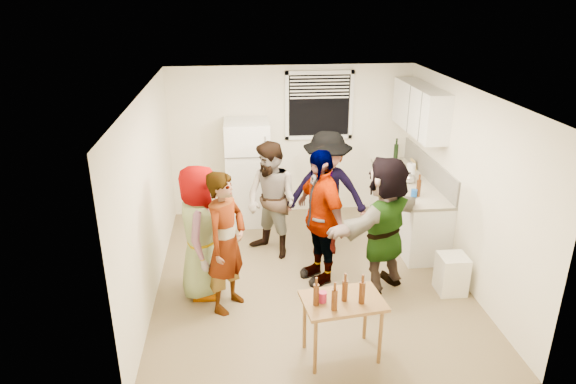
{
  "coord_description": "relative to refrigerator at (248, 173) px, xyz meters",
  "views": [
    {
      "loc": [
        -0.91,
        -5.97,
        3.63
      ],
      "look_at": [
        -0.27,
        0.22,
        1.15
      ],
      "focal_mm": 32.0,
      "sensor_mm": 36.0,
      "label": 1
    }
  ],
  "objects": [
    {
      "name": "room",
      "position": [
        0.75,
        -1.88,
        -0.85
      ],
      "size": [
        4.0,
        4.5,
        2.5
      ],
      "primitive_type": null,
      "color": "white",
      "rests_on": "ground"
    },
    {
      "name": "beer_bottle_counter",
      "position": [
        2.35,
        -1.39,
        0.05
      ],
      "size": [
        0.06,
        0.06,
        0.24
      ],
      "primitive_type": "cylinder",
      "color": "#47230C",
      "rests_on": "countertop"
    },
    {
      "name": "backsplash",
      "position": [
        2.74,
        -0.73,
        0.23
      ],
      "size": [
        0.03,
        2.2,
        0.36
      ],
      "primitive_type": "cube",
      "color": "#A6A399",
      "rests_on": "countertop"
    },
    {
      "name": "guest_back_left",
      "position": [
        0.3,
        -1.2,
        -0.85
      ],
      "size": [
        1.78,
        1.76,
        0.64
      ],
      "primitive_type": "imported",
      "rotation": [
        0.0,
        0.0,
        -0.8
      ],
      "color": "brown",
      "rests_on": "ground"
    },
    {
      "name": "picture_frame",
      "position": [
        2.67,
        -0.24,
        0.13
      ],
      "size": [
        0.02,
        0.19,
        0.16
      ],
      "primitive_type": "cube",
      "color": "#DBB35B",
      "rests_on": "countertop"
    },
    {
      "name": "serving_table",
      "position": [
        0.85,
        -3.5,
        -0.85
      ],
      "size": [
        0.88,
        0.64,
        0.69
      ],
      "primitive_type": null,
      "rotation": [
        0.0,
        0.0,
        0.13
      ],
      "color": "brown",
      "rests_on": "ground"
    },
    {
      "name": "guest_black",
      "position": [
        0.87,
        -1.94,
        -0.85
      ],
      "size": [
        2.06,
        1.63,
        0.44
      ],
      "primitive_type": "imported",
      "rotation": [
        0.0,
        0.0,
        -1.2
      ],
      "color": "black",
      "rests_on": "ground"
    },
    {
      "name": "counter_lower",
      "position": [
        2.45,
        -0.73,
        -0.42
      ],
      "size": [
        0.6,
        2.2,
        0.86
      ],
      "primitive_type": "cube",
      "color": "white",
      "rests_on": "ground"
    },
    {
      "name": "upper_cabinets",
      "position": [
        2.58,
        -0.53,
        1.1
      ],
      "size": [
        0.34,
        1.6,
        0.7
      ],
      "primitive_type": "cube",
      "color": "white",
      "rests_on": "room"
    },
    {
      "name": "guest_orange",
      "position": [
        1.62,
        -2.24,
        -0.85
      ],
      "size": [
        2.4,
        2.42,
        0.53
      ],
      "primitive_type": "imported",
      "rotation": [
        0.0,
        0.0,
        3.79
      ],
      "color": "#D27349",
      "rests_on": "ground"
    },
    {
      "name": "guest_grey",
      "position": [
        -0.64,
        -2.13,
        -0.85
      ],
      "size": [
        1.79,
        1.0,
        0.54
      ],
      "primitive_type": "imported",
      "rotation": [
        0.0,
        0.0,
        1.47
      ],
      "color": "gray",
      "rests_on": "ground"
    },
    {
      "name": "countertop",
      "position": [
        2.45,
        -0.73,
        0.03
      ],
      "size": [
        0.64,
        2.22,
        0.04
      ],
      "primitive_type": "cube",
      "color": "beige",
      "rests_on": "counter_lower"
    },
    {
      "name": "kettle",
      "position": [
        2.4,
        -0.86,
        0.05
      ],
      "size": [
        0.23,
        0.19,
        0.19
      ],
      "primitive_type": null,
      "rotation": [
        0.0,
        0.0,
        0.03
      ],
      "color": "silver",
      "rests_on": "countertop"
    },
    {
      "name": "trash_bin",
      "position": [
        2.49,
        -2.43,
        -0.6
      ],
      "size": [
        0.35,
        0.35,
        0.51
      ],
      "primitive_type": "cube",
      "rotation": [
        0.0,
        0.0,
        -0.02
      ],
      "color": "white",
      "rests_on": "ground"
    },
    {
      "name": "guest_back_right",
      "position": [
        1.08,
        -1.18,
        -0.85
      ],
      "size": [
        1.59,
        2.05,
        0.68
      ],
      "primitive_type": "imported",
      "rotation": [
        0.0,
        0.0,
        -0.25
      ],
      "color": "#3D3D42",
      "rests_on": "ground"
    },
    {
      "name": "beer_bottle_table",
      "position": [
        1.03,
        -3.58,
        -0.16
      ],
      "size": [
        0.06,
        0.06,
        0.24
      ],
      "primitive_type": "cylinder",
      "color": "#47230C",
      "rests_on": "serving_table"
    },
    {
      "name": "window",
      "position": [
        1.2,
        0.33,
        1.0
      ],
      "size": [
        1.12,
        0.1,
        1.06
      ],
      "primitive_type": null,
      "color": "white",
      "rests_on": "room"
    },
    {
      "name": "red_cup",
      "position": [
        0.64,
        -3.51,
        -0.16
      ],
      "size": [
        0.08,
        0.08,
        0.11
      ],
      "primitive_type": "cylinder",
      "color": "#A31A39",
      "rests_on": "serving_table"
    },
    {
      "name": "guest_stripe",
      "position": [
        -0.32,
        -2.47,
        -0.85
      ],
      "size": [
        1.81,
        1.48,
        0.42
      ],
      "primitive_type": "imported",
      "rotation": [
        0.0,
        0.0,
        0.99
      ],
      "color": "#141933",
      "rests_on": "ground"
    },
    {
      "name": "blue_cup",
      "position": [
        2.28,
        -1.41,
        0.05
      ],
      "size": [
        0.09,
        0.09,
        0.12
      ],
      "primitive_type": "cylinder",
      "color": "#134DAB",
      "rests_on": "countertop"
    },
    {
      "name": "refrigerator",
      "position": [
        0.0,
        0.0,
        0.0
      ],
      "size": [
        0.7,
        0.7,
        1.7
      ],
      "primitive_type": "cube",
      "color": "white",
      "rests_on": "ground"
    },
    {
      "name": "wine_bottle",
      "position": [
        2.5,
        0.18,
        0.05
      ],
      "size": [
        0.07,
        0.07,
        0.3
      ],
      "primitive_type": "cylinder",
      "color": "black",
      "rests_on": "countertop"
    },
    {
      "name": "paper_towel",
      "position": [
        2.43,
        -0.8,
        0.05
      ],
      "size": [
        0.13,
        0.13,
        0.28
      ],
      "primitive_type": "cylinder",
      "color": "white",
      "rests_on": "countertop"
    }
  ]
}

